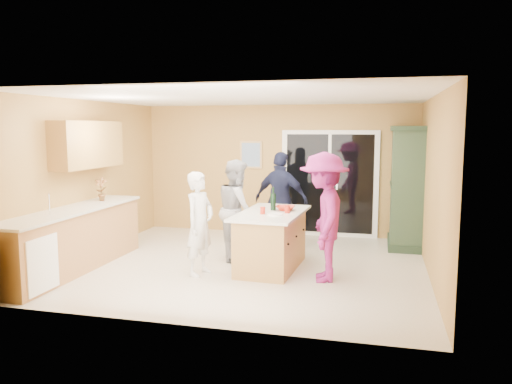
% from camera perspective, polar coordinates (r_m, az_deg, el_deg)
% --- Properties ---
extents(floor, '(5.50, 5.50, 0.00)m').
position_cam_1_polar(floor, '(7.93, -1.24, -8.33)').
color(floor, beige).
rests_on(floor, ground).
extents(ceiling, '(5.50, 5.00, 0.10)m').
position_cam_1_polar(ceiling, '(7.65, -1.29, 10.78)').
color(ceiling, white).
rests_on(ceiling, wall_back).
extents(wall_back, '(5.50, 0.10, 2.60)m').
position_cam_1_polar(wall_back, '(10.10, 2.48, 2.55)').
color(wall_back, '#E3B45D').
rests_on(wall_back, ground).
extents(wall_front, '(5.50, 0.10, 2.60)m').
position_cam_1_polar(wall_front, '(5.33, -8.38, -1.79)').
color(wall_front, '#E3B45D').
rests_on(wall_front, ground).
extents(wall_left, '(0.10, 5.00, 2.60)m').
position_cam_1_polar(wall_left, '(8.81, -18.79, 1.47)').
color(wall_left, '#E3B45D').
rests_on(wall_left, ground).
extents(wall_right, '(0.10, 5.00, 2.60)m').
position_cam_1_polar(wall_right, '(7.45, 19.60, 0.43)').
color(wall_right, '#E3B45D').
rests_on(wall_right, ground).
extents(left_cabinet_run, '(0.65, 3.05, 1.24)m').
position_cam_1_polar(left_cabinet_run, '(7.91, -20.81, -5.39)').
color(left_cabinet_run, '#AC7543').
rests_on(left_cabinet_run, floor).
extents(upper_cabinets, '(0.35, 1.60, 0.75)m').
position_cam_1_polar(upper_cabinets, '(8.52, -18.68, 5.16)').
color(upper_cabinets, '#AC7543').
rests_on(upper_cabinets, wall_left).
extents(sliding_door, '(1.90, 0.07, 2.10)m').
position_cam_1_polar(sliding_door, '(9.94, 8.38, 0.95)').
color(sliding_door, white).
rests_on(sliding_door, floor).
extents(framed_picture, '(0.46, 0.04, 0.56)m').
position_cam_1_polar(framed_picture, '(10.19, -0.57, 4.28)').
color(framed_picture, tan).
rests_on(framed_picture, wall_back).
extents(kitchen_island, '(0.99, 1.71, 0.88)m').
position_cam_1_polar(kitchen_island, '(7.65, 1.75, -5.74)').
color(kitchen_island, '#AC7543').
rests_on(kitchen_island, floor).
extents(green_hutch, '(0.62, 1.18, 2.18)m').
position_cam_1_polar(green_hutch, '(9.34, 16.85, 0.37)').
color(green_hutch, '#233927').
rests_on(green_hutch, floor).
extents(woman_white, '(0.49, 0.63, 1.51)m').
position_cam_1_polar(woman_white, '(7.31, -6.46, -3.61)').
color(woman_white, silver).
rests_on(woman_white, floor).
extents(woman_grey, '(0.86, 0.96, 1.64)m').
position_cam_1_polar(woman_grey, '(8.15, -2.14, -2.01)').
color(woman_grey, '#ADADB0').
rests_on(woman_grey, floor).
extents(woman_navy, '(1.08, 0.64, 1.72)m').
position_cam_1_polar(woman_navy, '(8.95, 2.89, -0.90)').
color(woman_navy, '#1B1D3C').
rests_on(woman_navy, floor).
extents(woman_magenta, '(0.84, 1.26, 1.81)m').
position_cam_1_polar(woman_magenta, '(7.03, 7.74, -2.85)').
color(woman_magenta, '#831C60').
rests_on(woman_magenta, floor).
extents(serving_bowl, '(0.31, 0.31, 0.07)m').
position_cam_1_polar(serving_bowl, '(7.70, 3.38, -1.85)').
color(serving_bowl, red).
rests_on(serving_bowl, kitchen_island).
extents(tulip_vase, '(0.24, 0.19, 0.40)m').
position_cam_1_polar(tulip_vase, '(8.62, -17.28, 0.33)').
color(tulip_vase, '#A3101B').
rests_on(tulip_vase, left_cabinet_run).
extents(tumbler_near, '(0.11, 0.11, 0.12)m').
position_cam_1_polar(tumbler_near, '(7.47, 3.58, -1.97)').
color(tumbler_near, red).
rests_on(tumbler_near, kitchen_island).
extents(tumbler_far, '(0.07, 0.07, 0.11)m').
position_cam_1_polar(tumbler_far, '(7.36, 0.77, -2.12)').
color(tumbler_far, red).
rests_on(tumbler_far, kitchen_island).
extents(wine_bottle, '(0.08, 0.08, 0.36)m').
position_cam_1_polar(wine_bottle, '(7.69, 1.98, -1.07)').
color(wine_bottle, black).
rests_on(wine_bottle, kitchen_island).
extents(white_plate, '(0.30, 0.30, 0.02)m').
position_cam_1_polar(white_plate, '(7.31, 2.17, -2.56)').
color(white_plate, white).
rests_on(white_plate, kitchen_island).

